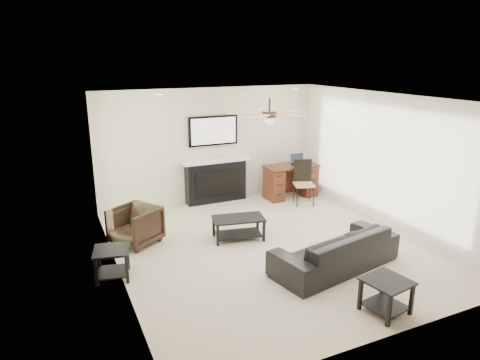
{
  "coord_description": "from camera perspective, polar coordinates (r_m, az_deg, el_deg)",
  "views": [
    {
      "loc": [
        -3.27,
        -5.91,
        3.14
      ],
      "look_at": [
        -0.43,
        0.28,
        1.16
      ],
      "focal_mm": 32.0,
      "sensor_mm": 36.0,
      "label": 1
    }
  ],
  "objects": [
    {
      "name": "room_shell",
      "position": [
        7.06,
        5.27,
        4.25
      ],
      "size": [
        5.5,
        5.54,
        2.52
      ],
      "color": "beige",
      "rests_on": "ground"
    },
    {
      "name": "desk_chair",
      "position": [
        9.38,
        8.52,
        -0.4
      ],
      "size": [
        0.54,
        0.56,
        0.97
      ],
      "primitive_type": "cube",
      "rotation": [
        0.0,
        0.0,
        -0.34
      ],
      "color": "black",
      "rests_on": "ground"
    },
    {
      "name": "laptop",
      "position": [
        9.82,
        7.92,
        2.72
      ],
      "size": [
        0.33,
        0.24,
        0.23
      ],
      "primitive_type": "cube",
      "color": "black",
      "rests_on": "desk"
    },
    {
      "name": "desk",
      "position": [
        9.86,
        6.77,
        -0.16
      ],
      "size": [
        1.22,
        0.56,
        0.76
      ],
      "primitive_type": "cube",
      "color": "#39170E",
      "rests_on": "ground"
    },
    {
      "name": "armchair",
      "position": [
        7.61,
        -13.79,
        -5.93
      ],
      "size": [
        1.0,
        1.0,
        0.67
      ],
      "primitive_type": "imported",
      "rotation": [
        0.0,
        0.0,
        -1.0
      ],
      "color": "black",
      "rests_on": "ground"
    },
    {
      "name": "end_table_near",
      "position": [
        5.88,
        18.86,
        -14.45
      ],
      "size": [
        0.6,
        0.6,
        0.45
      ],
      "primitive_type": "cube",
      "rotation": [
        0.0,
        0.0,
        0.16
      ],
      "color": "black",
      "rests_on": "ground"
    },
    {
      "name": "sofa",
      "position": [
        6.76,
        12.6,
        -8.98
      ],
      "size": [
        2.21,
        1.21,
        0.61
      ],
      "primitive_type": "imported",
      "rotation": [
        0.0,
        0.0,
        3.34
      ],
      "color": "black",
      "rests_on": "ground"
    },
    {
      "name": "fireplace_unit",
      "position": [
        9.37,
        -3.26,
        2.7
      ],
      "size": [
        1.52,
        0.34,
        1.91
      ],
      "primitive_type": "cube",
      "color": "black",
      "rests_on": "ground"
    },
    {
      "name": "coffee_table",
      "position": [
        7.63,
        -0.21,
        -6.44
      ],
      "size": [
        0.98,
        0.67,
        0.4
      ],
      "primitive_type": "cube",
      "rotation": [
        0.0,
        0.0,
        -0.2
      ],
      "color": "black",
      "rests_on": "ground"
    },
    {
      "name": "end_table_left",
      "position": [
        6.63,
        -16.64,
        -10.61
      ],
      "size": [
        0.59,
        0.59,
        0.45
      ],
      "primitive_type": "cube",
      "rotation": [
        0.0,
        0.0,
        -0.21
      ],
      "color": "black",
      "rests_on": "ground"
    }
  ]
}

